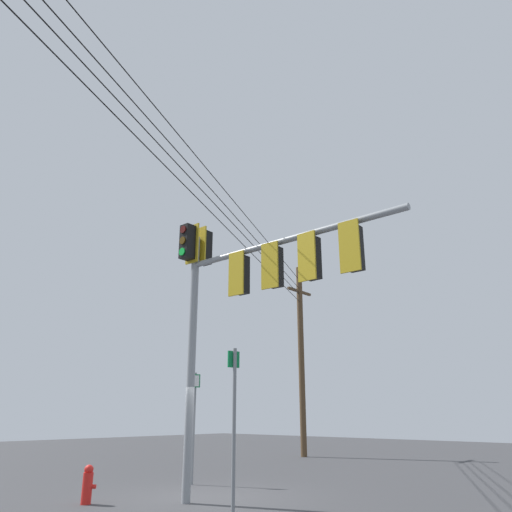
{
  "coord_description": "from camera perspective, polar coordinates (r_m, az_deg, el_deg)",
  "views": [
    {
      "loc": [
        -9.49,
        8.79,
        1.88
      ],
      "look_at": [
        -2.32,
        0.83,
        5.36
      ],
      "focal_mm": 34.35,
      "sensor_mm": 36.0,
      "label": 1
    }
  ],
  "objects": [
    {
      "name": "route_sign_primary",
      "position": [
        9.6,
        -2.6,
        -18.6
      ],
      "size": [
        0.11,
        0.27,
        3.1
      ],
      "color": "slate",
      "rests_on": "ground"
    },
    {
      "name": "utility_pole_wooden",
      "position": [
        24.89,
        5.28,
        -11.34
      ],
      "size": [
        0.29,
        1.99,
        9.23
      ],
      "color": "#4C3823",
      "rests_on": "ground"
    },
    {
      "name": "ground_plane",
      "position": [
        13.07,
        -5.74,
        -26.18
      ],
      "size": [
        60.0,
        60.0,
        0.0
      ],
      "primitive_type": "plane",
      "color": "#38383A"
    },
    {
      "name": "route_sign_secondary",
      "position": [
        15.19,
        -7.22,
        -18.16
      ],
      "size": [
        0.19,
        0.24,
        3.08
      ],
      "color": "slate",
      "rests_on": "ground"
    },
    {
      "name": "fire_hydrant",
      "position": [
        12.56,
        -19.02,
        -23.85
      ],
      "size": [
        0.27,
        0.28,
        0.81
      ],
      "color": "red",
      "rests_on": "ground"
    },
    {
      "name": "signal_mast_assembly",
      "position": [
        11.37,
        -1.7,
        -3.03
      ],
      "size": [
        5.99,
        0.97,
        6.61
      ],
      "color": "gray",
      "rests_on": "ground"
    },
    {
      "name": "overhead_wire_span",
      "position": [
        12.53,
        -9.11,
        11.32
      ],
      "size": [
        12.31,
        26.21,
        1.22
      ],
      "color": "black"
    }
  ]
}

